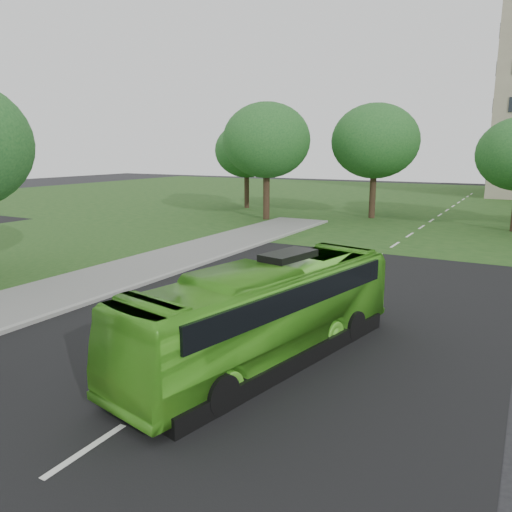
{
  "coord_description": "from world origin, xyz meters",
  "views": [
    {
      "loc": [
        6.99,
        -11.89,
        5.64
      ],
      "look_at": [
        -2.17,
        4.62,
        1.6
      ],
      "focal_mm": 35.0,
      "sensor_mm": 36.0,
      "label": 1
    }
  ],
  "objects_px": {
    "tree_park_a": "(267,140)",
    "bus": "(266,312)",
    "tree_park_b": "(375,141)",
    "tree_park_f": "(247,151)"
  },
  "relations": [
    {
      "from": "tree_park_a",
      "to": "bus",
      "type": "distance_m",
      "value": 28.42
    },
    {
      "from": "tree_park_a",
      "to": "tree_park_b",
      "type": "xyz_separation_m",
      "value": [
        7.37,
        4.98,
        -0.05
      ]
    },
    {
      "from": "tree_park_b",
      "to": "bus",
      "type": "height_order",
      "value": "tree_park_b"
    },
    {
      "from": "tree_park_f",
      "to": "bus",
      "type": "distance_m",
      "value": 36.44
    },
    {
      "from": "tree_park_a",
      "to": "tree_park_b",
      "type": "height_order",
      "value": "tree_park_a"
    },
    {
      "from": "tree_park_a",
      "to": "tree_park_f",
      "type": "xyz_separation_m",
      "value": [
        -5.52,
        6.32,
        -0.81
      ]
    },
    {
      "from": "tree_park_a",
      "to": "bus",
      "type": "xyz_separation_m",
      "value": [
        13.08,
        -24.73,
        -5.01
      ]
    },
    {
      "from": "tree_park_f",
      "to": "bus",
      "type": "height_order",
      "value": "tree_park_f"
    },
    {
      "from": "tree_park_a",
      "to": "tree_park_b",
      "type": "bearing_deg",
      "value": 34.03
    },
    {
      "from": "tree_park_a",
      "to": "tree_park_f",
      "type": "bearing_deg",
      "value": 131.11
    }
  ]
}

